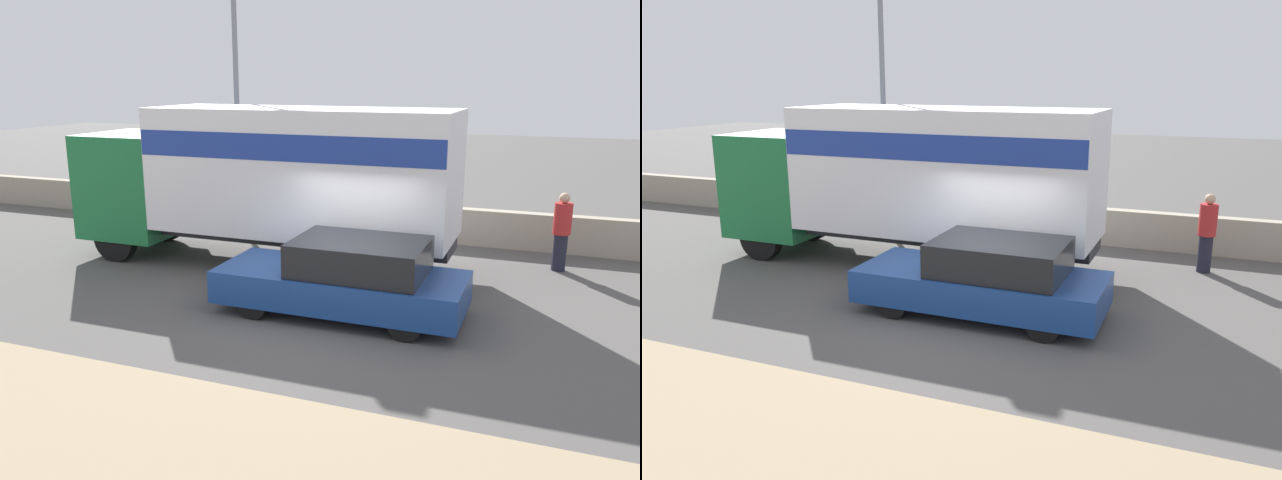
{
  "view_description": "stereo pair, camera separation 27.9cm",
  "coord_description": "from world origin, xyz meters",
  "views": [
    {
      "loc": [
        3.6,
        -10.07,
        4.27
      ],
      "look_at": [
        -0.79,
        1.5,
        1.05
      ],
      "focal_mm": 35.0,
      "sensor_mm": 36.0,
      "label": 1
    },
    {
      "loc": [
        3.86,
        -9.97,
        4.27
      ],
      "look_at": [
        -0.79,
        1.5,
        1.05
      ],
      "focal_mm": 35.0,
      "sensor_mm": 36.0,
      "label": 2
    }
  ],
  "objects": [
    {
      "name": "ground_plane",
      "position": [
        0.0,
        0.0,
        0.0
      ],
      "size": [
        80.0,
        80.0,
        0.0
      ],
      "primitive_type": "plane",
      "color": "#514F4C"
    },
    {
      "name": "stone_wall_backdrop",
      "position": [
        0.0,
        6.24,
        0.48
      ],
      "size": [
        60.0,
        0.35,
        0.96
      ],
      "color": "#A39984",
      "rests_on": "ground_plane"
    },
    {
      "name": "street_lamp",
      "position": [
        -4.73,
        5.45,
        4.2
      ],
      "size": [
        0.56,
        0.28,
        7.3
      ],
      "color": "slate",
      "rests_on": "ground_plane"
    },
    {
      "name": "box_truck",
      "position": [
        -2.47,
        2.7,
        2.15
      ],
      "size": [
        8.89,
        2.41,
        3.64
      ],
      "rotation": [
        0.0,
        0.0,
        3.14
      ],
      "color": "#196B38",
      "rests_on": "ground_plane"
    },
    {
      "name": "car_hatchback",
      "position": [
        0.19,
        0.29,
        0.71
      ],
      "size": [
        4.56,
        1.83,
        1.44
      ],
      "rotation": [
        0.0,
        0.0,
        3.14
      ],
      "color": "navy",
      "rests_on": "ground_plane"
    },
    {
      "name": "pedestrian",
      "position": [
        3.86,
        4.62,
        0.93
      ],
      "size": [
        0.39,
        0.39,
        1.8
      ],
      "color": "#1E1E2D",
      "rests_on": "ground_plane"
    }
  ]
}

